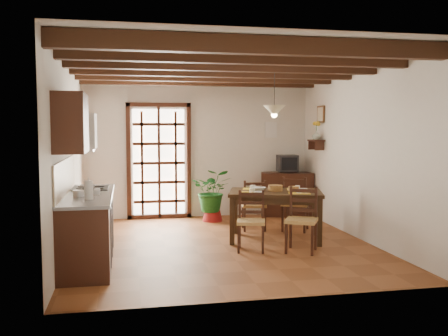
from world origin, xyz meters
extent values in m
plane|color=brown|center=(0.00, 0.00, 0.00)|extent=(5.00, 5.00, 0.00)
cube|color=silver|center=(0.00, 2.50, 1.40)|extent=(4.50, 0.02, 2.80)
cube|color=silver|center=(0.00, -2.50, 1.40)|extent=(4.50, 0.02, 2.80)
cube|color=silver|center=(-2.25, 0.00, 1.40)|extent=(0.02, 5.00, 2.80)
cube|color=silver|center=(2.25, 0.00, 1.40)|extent=(0.02, 5.00, 2.80)
cube|color=white|center=(0.00, 0.00, 2.80)|extent=(4.50, 5.00, 0.02)
cube|color=black|center=(0.00, -2.10, 2.69)|extent=(4.50, 0.14, 0.20)
cube|color=black|center=(0.00, -1.26, 2.69)|extent=(4.50, 0.14, 0.20)
cube|color=black|center=(0.00, -0.42, 2.69)|extent=(4.50, 0.14, 0.20)
cube|color=black|center=(0.00, 0.42, 2.69)|extent=(4.50, 0.14, 0.20)
cube|color=black|center=(0.00, 1.26, 2.69)|extent=(4.50, 0.14, 0.20)
cube|color=black|center=(0.00, 2.10, 2.69)|extent=(4.50, 0.14, 0.20)
cube|color=white|center=(-0.80, 2.49, 1.10)|extent=(1.01, 0.02, 2.11)
cube|color=black|center=(-0.80, 2.44, 2.24)|extent=(1.26, 0.10, 0.08)
cube|color=black|center=(-1.39, 2.44, 1.10)|extent=(0.08, 0.10, 2.28)
cube|color=black|center=(-0.21, 2.44, 1.10)|extent=(0.08, 0.10, 2.28)
cube|color=black|center=(-0.80, 2.42, 1.10)|extent=(1.01, 0.03, 2.02)
cube|color=black|center=(-1.95, -0.60, 0.44)|extent=(0.60, 2.20, 0.88)
cube|color=slate|center=(-1.95, -0.60, 0.90)|extent=(0.64, 2.25, 0.04)
cube|color=tan|center=(-2.23, -0.60, 1.13)|extent=(0.02, 2.20, 0.50)
cube|color=black|center=(-2.08, -1.30, 1.85)|extent=(0.35, 0.80, 0.70)
cube|color=white|center=(-2.05, -0.05, 1.75)|extent=(0.38, 0.60, 0.50)
cube|color=silver|center=(-2.05, -0.05, 1.48)|extent=(0.32, 0.55, 0.04)
cube|color=black|center=(-1.95, -0.05, 0.93)|extent=(0.50, 0.55, 0.02)
cylinder|color=white|center=(-1.90, -1.15, 1.03)|extent=(0.11, 0.11, 0.24)
cylinder|color=silver|center=(-2.05, -0.85, 0.95)|extent=(0.14, 0.14, 0.10)
cube|color=#301F0F|center=(0.89, 0.16, 0.76)|extent=(1.65, 1.30, 0.05)
cube|color=#301F0F|center=(0.89, 0.16, 0.68)|extent=(1.49, 1.17, 0.10)
cube|color=#301F0F|center=(1.64, 0.36, 0.37)|extent=(0.09, 0.09, 0.74)
cube|color=#301F0F|center=(0.36, 0.73, 0.37)|extent=(0.09, 0.09, 0.74)
cube|color=#301F0F|center=(1.41, -0.42, 0.37)|extent=(0.09, 0.09, 0.74)
cube|color=#301F0F|center=(0.14, -0.05, 0.37)|extent=(0.09, 0.09, 0.74)
cube|color=tan|center=(0.33, -0.47, 0.43)|extent=(0.49, 0.48, 0.05)
cube|color=black|center=(0.37, -0.31, 0.65)|extent=(0.40, 0.14, 0.44)
cube|color=black|center=(0.33, -0.47, 0.22)|extent=(0.47, 0.45, 0.43)
cube|color=tan|center=(1.02, -0.67, 0.46)|extent=(0.58, 0.57, 0.05)
cube|color=black|center=(1.11, -0.52, 0.70)|extent=(0.39, 0.24, 0.47)
cube|color=black|center=(1.02, -0.67, 0.23)|extent=(0.55, 0.54, 0.46)
cube|color=tan|center=(0.75, 0.98, 0.44)|extent=(0.46, 0.45, 0.05)
cube|color=black|center=(0.73, 0.82, 0.66)|extent=(0.41, 0.09, 0.45)
cube|color=black|center=(0.75, 0.98, 0.22)|extent=(0.44, 0.42, 0.44)
cube|color=tan|center=(1.45, 0.78, 0.47)|extent=(0.59, 0.58, 0.05)
cube|color=black|center=(1.36, 0.63, 0.72)|extent=(0.41, 0.24, 0.48)
cube|color=black|center=(1.45, 0.78, 0.24)|extent=(0.56, 0.55, 0.47)
cube|color=gold|center=(0.52, -0.07, 0.82)|extent=(0.33, 0.25, 0.01)
cube|color=gold|center=(1.25, -0.07, 0.82)|extent=(0.33, 0.25, 0.01)
cube|color=gold|center=(0.52, 0.39, 0.82)|extent=(0.33, 0.25, 0.01)
cube|color=gold|center=(1.25, 0.39, 0.82)|extent=(0.33, 0.25, 0.01)
cylinder|color=olive|center=(0.89, 0.16, 0.87)|extent=(0.23, 0.23, 0.09)
imported|color=white|center=(0.65, 0.28, 0.81)|extent=(0.26, 0.26, 0.05)
cube|color=black|center=(1.77, 2.23, 0.44)|extent=(1.13, 0.71, 0.89)
cube|color=black|center=(1.77, 2.23, 1.08)|extent=(0.41, 0.38, 0.33)
cube|color=black|center=(1.77, 2.05, 1.08)|extent=(0.32, 0.04, 0.25)
cube|color=white|center=(1.50, 2.48, 1.75)|extent=(0.25, 0.03, 0.32)
cone|color=maroon|center=(0.18, 1.95, 0.11)|extent=(0.39, 0.39, 0.24)
imported|color=#144C19|center=(0.18, 1.95, 0.57)|extent=(2.24, 2.03, 2.15)
cube|color=black|center=(2.14, 1.60, 1.55)|extent=(0.20, 0.42, 0.03)
cube|color=black|center=(2.14, 1.43, 1.46)|extent=(0.18, 0.03, 0.18)
cube|color=black|center=(2.14, 1.77, 1.46)|extent=(0.18, 0.03, 0.18)
imported|color=#B2BFB2|center=(2.14, 1.60, 1.65)|extent=(0.15, 0.15, 0.15)
sphere|color=gold|center=(2.14, 1.60, 1.86)|extent=(0.14, 0.14, 0.14)
cylinder|color=#144C19|center=(2.14, 1.60, 1.71)|extent=(0.01, 0.01, 0.28)
cube|color=brown|center=(2.23, 1.60, 2.05)|extent=(0.03, 0.32, 0.32)
cube|color=#C3B292|center=(2.21, 1.60, 2.05)|extent=(0.01, 0.26, 0.26)
cylinder|color=black|center=(0.89, 0.26, 2.45)|extent=(0.01, 0.01, 0.70)
cone|color=beige|center=(0.89, 0.26, 2.08)|extent=(0.36, 0.36, 0.14)
sphere|color=#FFD88C|center=(0.89, 0.26, 2.00)|extent=(0.09, 0.09, 0.09)
camera|label=1|loc=(-1.46, -7.41, 1.80)|focal=40.00mm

